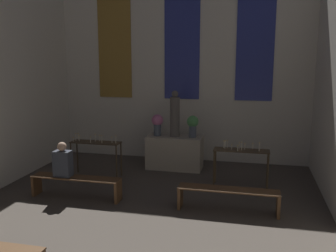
{
  "coord_description": "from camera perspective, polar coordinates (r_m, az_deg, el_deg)",
  "views": [
    {
      "loc": [
        1.98,
        0.27,
        2.95
      ],
      "look_at": [
        0.0,
        8.87,
        1.29
      ],
      "focal_mm": 40.0,
      "sensor_mm": 36.0,
      "label": 1
    }
  ],
  "objects": [
    {
      "name": "wall_back",
      "position": [
        10.59,
        2.21,
        9.69
      ],
      "size": [
        7.26,
        0.16,
        5.49
      ],
      "color": "silver",
      "rests_on": "ground_plane"
    },
    {
      "name": "altar",
      "position": [
        9.94,
        1.04,
        -4.02
      ],
      "size": [
        1.45,
        0.68,
        0.87
      ],
      "color": "#ADA38E",
      "rests_on": "ground_plane"
    },
    {
      "name": "statue",
      "position": [
        9.73,
        1.06,
        1.66
      ],
      "size": [
        0.25,
        0.25,
        1.21
      ],
      "color": "#5B5651",
      "rests_on": "altar"
    },
    {
      "name": "flower_vase_left",
      "position": [
        9.88,
        -1.63,
        0.47
      ],
      "size": [
        0.3,
        0.3,
        0.57
      ],
      "color": "#4C5666",
      "rests_on": "altar"
    },
    {
      "name": "flower_vase_right",
      "position": [
        9.68,
        3.78,
        0.25
      ],
      "size": [
        0.3,
        0.3,
        0.57
      ],
      "color": "#4C5666",
      "rests_on": "altar"
    },
    {
      "name": "candle_rack_left",
      "position": [
        9.39,
        -10.96,
        -3.2
      ],
      "size": [
        1.24,
        0.39,
        1.07
      ],
      "color": "#473823",
      "rests_on": "ground_plane"
    },
    {
      "name": "candle_rack_right",
      "position": [
        8.62,
        11.07,
        -4.46
      ],
      "size": [
        1.24,
        0.39,
        1.07
      ],
      "color": "#473823",
      "rests_on": "ground_plane"
    },
    {
      "name": "pew_back_left",
      "position": [
        8.16,
        -13.84,
        -8.4
      ],
      "size": [
        1.92,
        0.36,
        0.46
      ],
      "color": "brown",
      "rests_on": "ground_plane"
    },
    {
      "name": "pew_back_right",
      "position": [
        7.35,
        9.13,
        -10.36
      ],
      "size": [
        1.92,
        0.36,
        0.46
      ],
      "color": "brown",
      "rests_on": "ground_plane"
    },
    {
      "name": "person_seated",
      "position": [
        8.16,
        -15.75,
        -5.22
      ],
      "size": [
        0.36,
        0.24,
        0.74
      ],
      "color": "#383D47",
      "rests_on": "pew_back_left"
    }
  ]
}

